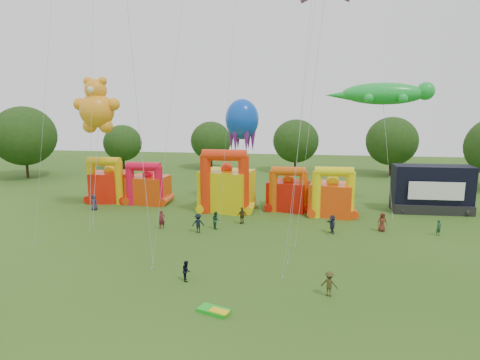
# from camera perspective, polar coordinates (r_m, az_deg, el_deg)

# --- Properties ---
(ground) EXTENTS (160.00, 160.00, 0.00)m
(ground) POSITION_cam_1_polar(r_m,az_deg,el_deg) (27.97, -11.09, -17.87)
(ground) COLOR #2A4F16
(ground) RESTS_ON ground
(tree_ring) EXTENTS (122.43, 124.52, 12.07)m
(tree_ring) POSITION_cam_1_polar(r_m,az_deg,el_deg) (26.53, -13.56, -4.96)
(tree_ring) COLOR #352314
(tree_ring) RESTS_ON ground
(bouncy_castle_0) EXTENTS (5.45, 4.73, 6.05)m
(bouncy_castle_0) POSITION_cam_1_polar(r_m,az_deg,el_deg) (58.20, -17.03, -0.55)
(bouncy_castle_0) COLOR red
(bouncy_castle_0) RESTS_ON ground
(bouncy_castle_1) EXTENTS (5.31, 4.51, 5.52)m
(bouncy_castle_1) POSITION_cam_1_polar(r_m,az_deg,el_deg) (56.15, -12.21, -0.93)
(bouncy_castle_1) COLOR #D53E0B
(bouncy_castle_1) RESTS_ON ground
(bouncy_castle_2) EXTENTS (6.73, 5.91, 7.56)m
(bouncy_castle_2) POSITION_cam_1_polar(r_m,az_deg,el_deg) (51.19, -1.82, -0.97)
(bouncy_castle_2) COLOR yellow
(bouncy_castle_2) RESTS_ON ground
(bouncy_castle_3) EXTENTS (5.32, 4.65, 5.47)m
(bouncy_castle_3) POSITION_cam_1_polar(r_m,az_deg,el_deg) (51.94, 6.46, -1.72)
(bouncy_castle_3) COLOR red
(bouncy_castle_3) RESTS_ON ground
(bouncy_castle_4) EXTENTS (5.50, 4.79, 5.87)m
(bouncy_castle_4) POSITION_cam_1_polar(r_m,az_deg,el_deg) (50.29, 12.20, -2.15)
(bouncy_castle_4) COLOR #F4450D
(bouncy_castle_4) RESTS_ON ground
(stage_trailer) EXTENTS (8.97, 3.52, 5.61)m
(stage_trailer) POSITION_cam_1_polar(r_m,az_deg,el_deg) (55.48, 24.21, -1.15)
(stage_trailer) COLOR black
(stage_trailer) RESTS_ON ground
(teddy_bear_kite) EXTENTS (5.61, 8.25, 15.87)m
(teddy_bear_kite) POSITION_cam_1_polar(r_m,az_deg,el_deg) (51.66, -18.64, 4.54)
(teddy_bear_kite) COLOR orange
(teddy_bear_kite) RESTS_ON ground
(gecko_kite) EXTENTS (12.95, 9.36, 15.35)m
(gecko_kite) POSITION_cam_1_polar(r_m,az_deg,el_deg) (54.37, 18.78, 7.76)
(gecko_kite) COLOR green
(gecko_kite) RESTS_ON ground
(octopus_kite) EXTENTS (5.37, 8.49, 13.36)m
(octopus_kite) POSITION_cam_1_polar(r_m,az_deg,el_deg) (53.44, 1.00, 3.40)
(octopus_kite) COLOR blue
(octopus_kite) RESTS_ON ground
(parafoil_kites) EXTENTS (28.48, 14.95, 28.59)m
(parafoil_kites) POSITION_cam_1_polar(r_m,az_deg,el_deg) (39.85, -11.70, 10.65)
(parafoil_kites) COLOR red
(parafoil_kites) RESTS_ON ground
(diamond_kites) EXTENTS (26.16, 20.24, 40.32)m
(diamond_kites) POSITION_cam_1_polar(r_m,az_deg,el_deg) (39.57, -5.06, 14.24)
(diamond_kites) COLOR #F10B41
(diamond_kites) RESTS_ON ground
(folded_kite_bundle) EXTENTS (2.22, 1.64, 0.31)m
(folded_kite_bundle) POSITION_cam_1_polar(r_m,az_deg,el_deg) (28.29, -3.41, -17.00)
(folded_kite_bundle) COLOR green
(folded_kite_bundle) RESTS_ON ground
(spectator_0) EXTENTS (1.06, 0.81, 1.93)m
(spectator_0) POSITION_cam_1_polar(r_m,az_deg,el_deg) (54.67, -18.89, -2.82)
(spectator_0) COLOR #2D2742
(spectator_0) RESTS_ON ground
(spectator_1) EXTENTS (0.84, 0.79, 1.93)m
(spectator_1) POSITION_cam_1_polar(r_m,az_deg,el_deg) (45.19, -10.39, -5.22)
(spectator_1) COLOR maroon
(spectator_1) RESTS_ON ground
(spectator_2) EXTENTS (1.05, 1.11, 1.81)m
(spectator_2) POSITION_cam_1_polar(r_m,az_deg,el_deg) (44.55, -3.24, -5.37)
(spectator_2) COLOR #1D482D
(spectator_2) RESTS_ON ground
(spectator_3) EXTENTS (1.37, 0.94, 1.94)m
(spectator_3) POSITION_cam_1_polar(r_m,az_deg,el_deg) (43.38, -5.60, -5.76)
(spectator_3) COLOR black
(spectator_3) RESTS_ON ground
(spectator_4) EXTENTS (1.13, 1.02, 1.84)m
(spectator_4) POSITION_cam_1_polar(r_m,az_deg,el_deg) (46.15, 0.28, -4.76)
(spectator_4) COLOR #3B3217
(spectator_4) RESTS_ON ground
(spectator_5) EXTENTS (1.05, 1.83, 1.88)m
(spectator_5) POSITION_cam_1_polar(r_m,az_deg,el_deg) (43.97, 12.18, -5.78)
(spectator_5) COLOR #25293D
(spectator_5) RESTS_ON ground
(spectator_6) EXTENTS (1.02, 0.72, 1.97)m
(spectator_6) POSITION_cam_1_polar(r_m,az_deg,el_deg) (45.90, 18.42, -5.33)
(spectator_6) COLOR #5D251A
(spectator_6) RESTS_ON ground
(spectator_7) EXTENTS (0.70, 0.63, 1.60)m
(spectator_7) POSITION_cam_1_polar(r_m,az_deg,el_deg) (46.65, 24.97, -5.78)
(spectator_7) COLOR #1B4532
(spectator_7) RESTS_ON ground
(spectator_8) EXTENTS (0.80, 0.90, 1.54)m
(spectator_8) POSITION_cam_1_polar(r_m,az_deg,el_deg) (32.62, -7.16, -11.91)
(spectator_8) COLOR black
(spectator_8) RESTS_ON ground
(spectator_9) EXTENTS (1.28, 0.95, 1.76)m
(spectator_9) POSITION_cam_1_polar(r_m,az_deg,el_deg) (30.66, 11.82, -13.38)
(spectator_9) COLOR #3F3A19
(spectator_9) RESTS_ON ground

